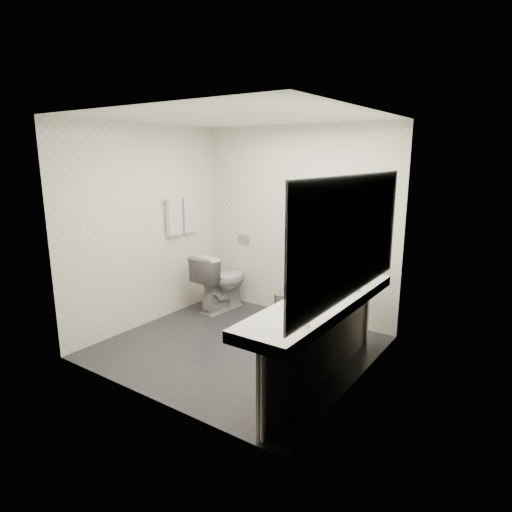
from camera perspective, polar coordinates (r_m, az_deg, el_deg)
The scene contains 31 objects.
floor at distance 5.03m, azimuth -2.43°, elevation -11.82°, with size 2.80×2.80×0.00m, color #232428.
ceiling at distance 4.58m, azimuth -2.74°, elevation 17.85°, with size 2.80×2.80×0.00m, color white.
wall_back at distance 5.72m, azimuth 5.34°, elevation 4.30°, with size 2.80×2.80×0.00m, color white.
wall_front at distance 3.72m, azimuth -14.77°, elevation -0.87°, with size 2.80×2.80×0.00m, color white.
wall_left at distance 5.59m, azimuth -14.10°, elevation 3.76°, with size 2.60×2.60×0.00m, color white.
wall_right at distance 3.98m, azimuth 13.71°, elevation 0.07°, with size 2.60×2.60×0.00m, color white.
vanity_counter at distance 4.03m, azimuth 8.66°, elevation -6.20°, with size 0.55×2.20×0.10m, color white.
vanity_panel at distance 4.18m, azimuth 8.77°, elevation -11.78°, with size 0.03×2.15×0.75m, color gray.
vanity_post_near at distance 3.36m, azimuth 1.00°, elevation -18.22°, with size 0.06×0.06×0.75m, color silver.
vanity_post_far at distance 5.05m, azimuth 14.32°, elevation -7.52°, with size 0.06×0.06×0.75m, color silver.
mirror at distance 3.76m, azimuth 12.55°, elevation 2.51°, with size 0.02×2.20×1.05m, color #B2BCC6.
basin_near at distance 3.48m, azimuth 3.88°, elevation -8.64°, with size 0.40×0.31×0.05m, color white.
basin_far at distance 4.58m, azimuth 12.27°, elevation -3.50°, with size 0.40×0.31×0.05m, color white.
faucet_near at distance 3.35m, azimuth 6.79°, elevation -7.88°, with size 0.04×0.04×0.15m, color silver.
faucet_far at distance 4.49m, azimuth 14.62°, elevation -2.77°, with size 0.04×0.04×0.15m, color silver.
soap_bottle_a at distance 4.08m, azimuth 10.93°, elevation -4.48°, with size 0.05×0.05×0.11m, color beige.
soap_bottle_b at distance 4.04m, azimuth 10.69°, elevation -4.83°, with size 0.07×0.07×0.09m, color beige.
glass_left at distance 4.15m, azimuth 11.62°, elevation -4.17°, with size 0.06×0.06×0.11m, color silver.
glass_right at distance 4.27m, azimuth 13.31°, elevation -3.75°, with size 0.06×0.06×0.11m, color silver.
toilet at distance 6.07m, azimuth -4.63°, elevation -3.29°, with size 0.46×0.81×0.82m, color white.
flush_plate at distance 6.21m, azimuth -1.62°, elevation 2.25°, with size 0.18×0.02×0.12m, color #B2B5BA.
pedal_bin at distance 5.87m, azimuth 3.45°, elevation -6.52°, with size 0.22×0.22×0.30m, color #B2B5BA.
bin_lid at distance 5.82m, azimuth 3.47°, elevation -5.05°, with size 0.22×0.22×0.01m, color #B2B5BA.
towel_rail at distance 5.89m, azimuth -9.90°, elevation 7.37°, with size 0.02×0.02×0.62m, color silver.
towel_near at distance 5.82m, azimuth -10.72°, elevation 5.07°, with size 0.07×0.24×0.48m, color silver.
towel_far at distance 6.01m, azimuth -8.82°, elevation 5.40°, with size 0.07×0.24×0.48m, color silver.
dryer_cradle at distance 5.54m, azimuth 7.51°, elevation 6.57°, with size 0.10×0.04×0.14m, color #9C9CA2.
dryer_barrel at distance 5.48m, azimuth 7.18°, elevation 6.82°, with size 0.08×0.08×0.14m, color #9C9CA2.
dryer_cord at distance 5.56m, azimuth 7.36°, elevation 4.00°, with size 0.02×0.02×0.35m, color black.
switch_plate_a at distance 5.77m, azimuth 4.00°, elevation 5.41°, with size 0.09×0.02×0.09m, color white.
switch_plate_b at distance 5.45m, azimuth 10.36°, elevation 4.77°, with size 0.09×0.02×0.09m, color white.
Camera 1 is at (2.77, -3.63, 2.12)m, focal length 30.40 mm.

